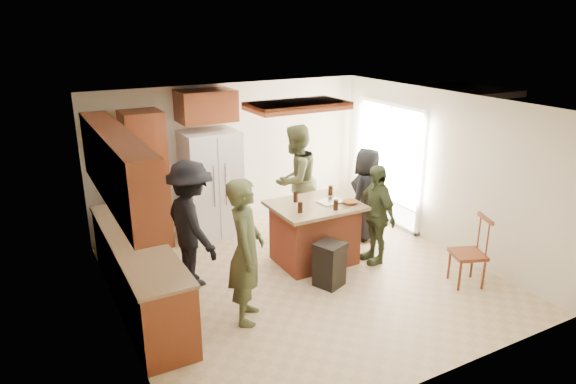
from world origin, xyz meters
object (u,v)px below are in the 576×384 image
refrigerator (212,184)px  kitchen_island (314,232)px  person_front_left (246,251)px  person_behind_right (367,194)px  person_counter (191,224)px  person_side_right (376,214)px  trash_bin (329,264)px  spindle_chair (469,254)px  person_behind_left (295,180)px

refrigerator → kitchen_island: 2.02m
person_front_left → person_behind_right: person_front_left is taller
person_behind_right → person_counter: size_ratio=0.87×
person_front_left → person_side_right: size_ratio=1.19×
kitchen_island → trash_bin: kitchen_island is taller
person_behind_right → person_counter: 3.04m
person_side_right → kitchen_island: size_ratio=1.19×
person_side_right → kitchen_island: bearing=-112.7°
person_counter → trash_bin: size_ratio=2.81×
person_behind_right → person_side_right: size_ratio=1.02×
person_behind_right → spindle_chair: bearing=74.3°
person_counter → refrigerator: 1.72m
person_behind_right → refrigerator: size_ratio=0.86×
refrigerator → trash_bin: bearing=-72.7°
person_front_left → person_behind_left: bearing=-13.1°
person_side_right → person_behind_right: bearing=156.8°
kitchen_island → person_behind_left: bearing=74.9°
person_front_left → person_behind_right: size_ratio=1.17×
person_behind_left → person_side_right: (0.50, -1.55, -0.18)m
person_counter → person_behind_right: bearing=-94.1°
person_counter → kitchen_island: (1.82, -0.22, -0.41)m
trash_bin → spindle_chair: bearing=-27.5°
kitchen_island → trash_bin: (-0.21, -0.74, -0.16)m
person_side_right → trash_bin: bearing=-67.8°
person_front_left → refrigerator: person_front_left is taller
person_behind_left → person_counter: person_behind_left is taller
person_side_right → trash_bin: 1.15m
person_counter → refrigerator: size_ratio=0.98×
trash_bin → spindle_chair: spindle_chair is taller
person_side_right → person_counter: size_ratio=0.86×
kitchen_island → spindle_chair: size_ratio=1.29×
kitchen_island → trash_bin: size_ratio=2.03×
refrigerator → person_side_right: bearing=-50.2°
refrigerator → person_behind_right: bearing=-32.0°
person_behind_left → person_behind_right: person_behind_left is taller
spindle_chair → person_counter: bearing=150.9°
person_behind_left → spindle_chair: (1.19, -2.76, -0.49)m
trash_bin → spindle_chair: 1.93m
person_side_right → refrigerator: (-1.78, 2.14, 0.14)m
person_behind_right → kitchen_island: 1.30m
person_side_right → trash_bin: (-1.02, -0.32, -0.44)m
person_behind_right → person_front_left: bearing=1.5°
trash_bin → person_behind_left: bearing=74.7°
person_counter → refrigerator: (0.85, 1.50, 0.01)m
refrigerator → trash_bin: size_ratio=2.86×
person_counter → kitchen_island: size_ratio=1.38×
person_side_right → refrigerator: 2.79m
kitchen_island → trash_bin: bearing=-105.6°
person_side_right → spindle_chair: size_ratio=1.53×
person_behind_left → person_behind_right: (0.91, -0.78, -0.17)m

